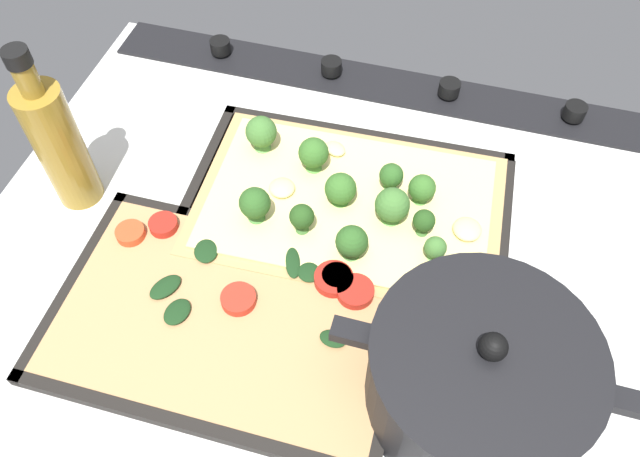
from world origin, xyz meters
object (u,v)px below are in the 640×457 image
at_px(baking_tray_front, 345,209).
at_px(baking_tray_back, 229,320).
at_px(broccoli_pizza, 344,201).
at_px(cooking_pot, 478,378).
at_px(oil_bottle, 58,143).
at_px(veggie_pizza_back, 233,311).

height_order(baking_tray_front, baking_tray_back, same).
bearing_deg(broccoli_pizza, baking_tray_front, -150.65).
height_order(cooking_pot, oil_bottle, oil_bottle).
height_order(veggie_pizza_back, cooking_pot, cooking_pot).
xyz_separation_m(veggie_pizza_back, oil_bottle, (0.23, -0.10, 0.07)).
height_order(baking_tray_back, oil_bottle, oil_bottle).
height_order(broccoli_pizza, baking_tray_back, broccoli_pizza).
relative_size(baking_tray_back, cooking_pot, 1.35).
height_order(broccoli_pizza, veggie_pizza_back, broccoli_pizza).
height_order(baking_tray_back, veggie_pizza_back, veggie_pizza_back).
xyz_separation_m(broccoli_pizza, baking_tray_back, (0.08, 0.17, -0.02)).
height_order(broccoli_pizza, oil_bottle, oil_bottle).
bearing_deg(broccoli_pizza, baking_tray_back, 65.56).
bearing_deg(veggie_pizza_back, baking_tray_back, 71.09).
xyz_separation_m(baking_tray_back, cooking_pot, (-0.24, 0.02, 0.05)).
height_order(baking_tray_front, broccoli_pizza, broccoli_pizza).
bearing_deg(baking_tray_front, broccoli_pizza, 29.35).
bearing_deg(cooking_pot, oil_bottle, -15.20).
bearing_deg(cooking_pot, baking_tray_back, -3.76).
bearing_deg(veggie_pizza_back, baking_tray_front, -115.08).
xyz_separation_m(baking_tray_front, cooking_pot, (-0.17, 0.19, 0.05)).
bearing_deg(cooking_pot, broccoli_pizza, -47.79).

